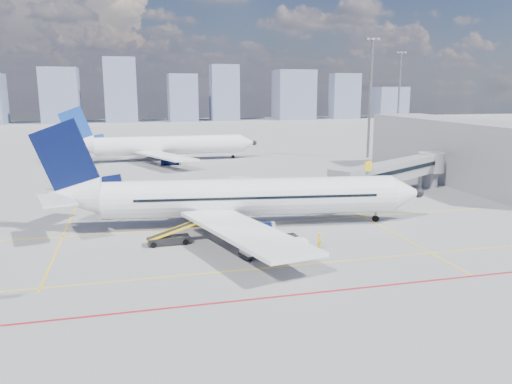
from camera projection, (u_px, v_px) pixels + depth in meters
ground at (269, 245)px, 48.84m from camera, size 420.00×420.00×0.00m
apron_markings at (275, 259)px, 44.99m from camera, size 90.00×35.12×0.01m
jet_bridge at (398, 171)px, 69.76m from camera, size 23.55×15.78×6.30m
terminal_block at (460, 151)px, 82.07m from camera, size 10.00×42.00×10.00m
floodlight_mast_ne at (370, 95)px, 107.36m from camera, size 3.20×0.61×25.45m
floodlight_mast_far at (399, 93)px, 147.05m from camera, size 3.20×0.61×25.45m
distant_skyline at (122, 94)px, 222.95m from camera, size 255.30×15.08×29.83m
main_aircraft at (235, 198)px, 54.91m from camera, size 42.72×37.11×12.52m
second_aircraft at (161, 146)px, 104.59m from camera, size 40.66×35.44×11.85m
baggage_tug at (294, 243)px, 47.14m from camera, size 2.40×1.60×1.58m
cargo_dolly at (260, 244)px, 45.44m from camera, size 4.06×2.69×2.05m
belt_loader at (170, 238)px, 49.08m from camera, size 5.90×1.84×2.38m
ramp_worker at (319, 241)px, 47.31m from camera, size 0.47×0.66×1.71m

